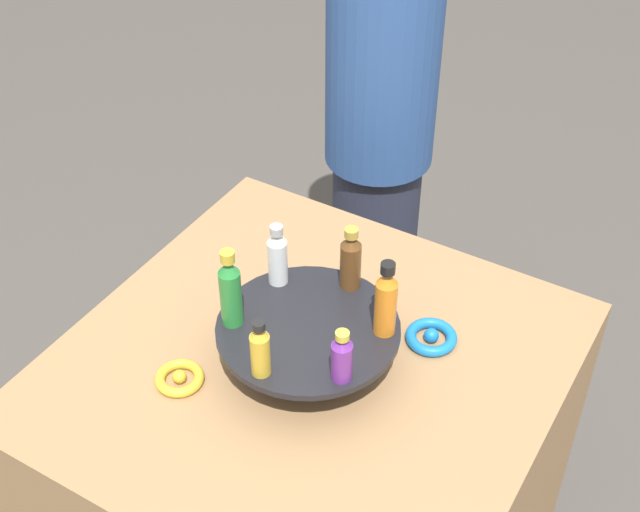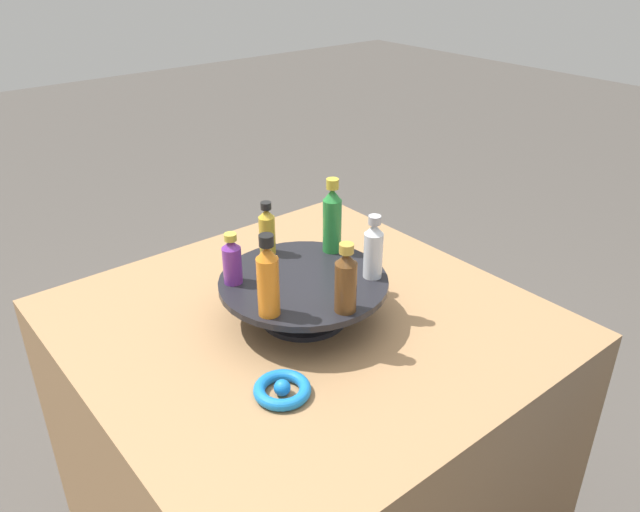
% 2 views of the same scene
% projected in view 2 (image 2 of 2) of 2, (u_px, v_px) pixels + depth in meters
% --- Properties ---
extents(party_table, '(0.82, 0.82, 0.78)m').
position_uv_depth(party_table, '(306.00, 468.00, 1.35)').
color(party_table, '#9E754C').
rests_on(party_table, ground_plane).
extents(display_stand, '(0.31, 0.31, 0.08)m').
position_uv_depth(display_stand, '(304.00, 291.00, 1.14)').
color(display_stand, black).
rests_on(display_stand, party_table).
extents(bottle_gold, '(0.03, 0.03, 0.11)m').
position_uv_depth(bottle_gold, '(267.00, 230.00, 1.20)').
color(bottle_gold, gold).
rests_on(bottle_gold, display_stand).
extents(bottle_purple, '(0.03, 0.03, 0.10)m').
position_uv_depth(bottle_purple, '(232.00, 260.00, 1.10)').
color(bottle_purple, '#702D93').
rests_on(bottle_purple, display_stand).
extents(bottle_orange, '(0.04, 0.04, 0.14)m').
position_uv_depth(bottle_orange, '(268.00, 279.00, 1.00)').
color(bottle_orange, orange).
rests_on(bottle_orange, display_stand).
extents(bottle_brown, '(0.04, 0.04, 0.12)m').
position_uv_depth(bottle_brown, '(346.00, 280.00, 1.01)').
color(bottle_brown, brown).
rests_on(bottle_brown, display_stand).
extents(bottle_clear, '(0.03, 0.03, 0.12)m').
position_uv_depth(bottle_clear, '(373.00, 249.00, 1.12)').
color(bottle_clear, silver).
rests_on(bottle_clear, display_stand).
extents(bottle_green, '(0.04, 0.04, 0.15)m').
position_uv_depth(bottle_green, '(332.00, 218.00, 1.20)').
color(bottle_green, '#288438').
rests_on(bottle_green, display_stand).
extents(ribbon_bow_blue, '(0.09, 0.09, 0.03)m').
position_uv_depth(ribbon_bow_blue, '(282.00, 389.00, 0.97)').
color(ribbon_bow_blue, blue).
rests_on(ribbon_bow_blue, party_table).
extents(ribbon_bow_gold, '(0.08, 0.08, 0.02)m').
position_uv_depth(ribbon_bow_gold, '(319.00, 258.00, 1.36)').
color(ribbon_bow_gold, gold).
rests_on(ribbon_bow_gold, party_table).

